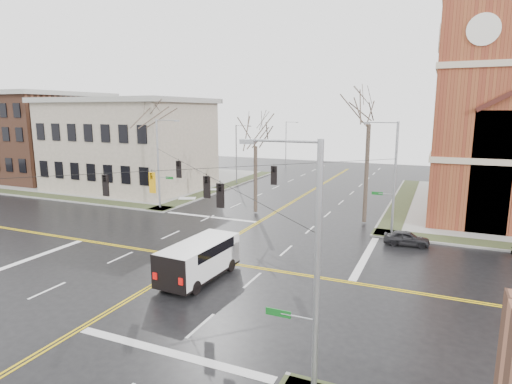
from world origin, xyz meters
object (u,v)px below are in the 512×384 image
at_px(signal_pole_nw, 160,161).
at_px(signal_pole_se, 312,271).
at_px(cargo_van, 201,256).
at_px(parked_car_a, 407,238).
at_px(signal_pole_ne, 393,174).
at_px(streetlight_north_a, 237,152).
at_px(streetlight_north_b, 287,142).
at_px(tree_nw_far, 153,126).
at_px(tree_nw_near, 255,142).
at_px(tree_ne, 369,117).

height_order(signal_pole_nw, signal_pole_se, same).
distance_m(signal_pole_se, cargo_van, 13.21).
bearing_deg(parked_car_a, signal_pole_ne, 25.10).
distance_m(signal_pole_nw, streetlight_north_a, 16.52).
height_order(signal_pole_ne, streetlight_north_b, signal_pole_ne).
bearing_deg(signal_pole_ne, tree_nw_far, 175.82).
bearing_deg(streetlight_north_a, signal_pole_se, -60.91).
height_order(signal_pole_nw, tree_nw_far, tree_nw_far).
bearing_deg(cargo_van, tree_nw_far, 136.55).
xyz_separation_m(streetlight_north_a, tree_nw_near, (8.99, -14.33, 2.57)).
xyz_separation_m(signal_pole_ne, tree_nw_far, (-24.61, 1.80, 3.45)).
distance_m(signal_pole_se, streetlight_north_b, 63.43).
height_order(signal_pole_ne, signal_pole_nw, same).
relative_size(streetlight_north_a, tree_ne, 0.61).
height_order(signal_pole_se, tree_nw_near, tree_nw_near).
height_order(signal_pole_nw, streetlight_north_b, signal_pole_nw).
xyz_separation_m(signal_pole_se, parked_car_a, (1.55, 20.29, -4.39)).
height_order(streetlight_north_b, tree_ne, tree_ne).
distance_m(signal_pole_ne, signal_pole_se, 23.00).
distance_m(signal_pole_nw, signal_pole_se, 32.28).
xyz_separation_m(signal_pole_ne, streetlight_north_a, (-21.97, 16.50, -0.48)).
bearing_deg(signal_pole_ne, tree_ne, 134.36).
height_order(streetlight_north_b, parked_car_a, streetlight_north_b).
bearing_deg(streetlight_north_b, cargo_van, -76.01).
relative_size(streetlight_north_a, streetlight_north_b, 1.00).
bearing_deg(signal_pole_nw, streetlight_north_b, 88.95).
xyz_separation_m(streetlight_north_b, tree_nw_far, (-2.63, -34.70, 3.93)).
relative_size(cargo_van, parked_car_a, 1.84).
distance_m(cargo_van, tree_nw_near, 17.85).
bearing_deg(tree_ne, streetlight_north_a, 144.38).
distance_m(streetlight_north_a, tree_nw_near, 17.11).
distance_m(cargo_van, tree_nw_far, 23.34).
xyz_separation_m(signal_pole_se, cargo_van, (-9.31, 8.65, -3.61)).
xyz_separation_m(signal_pole_ne, parked_car_a, (1.55, -2.71, -4.39)).
xyz_separation_m(parked_car_a, tree_ne, (-4.01, 5.23, 8.84)).
distance_m(signal_pole_ne, signal_pole_nw, 22.64).
xyz_separation_m(signal_pole_se, streetlight_north_a, (-21.97, 39.50, -0.48)).
bearing_deg(tree_nw_near, tree_ne, 1.93).
bearing_deg(tree_nw_far, signal_pole_nw, -42.50).
height_order(signal_pole_nw, tree_nw_near, tree_nw_near).
relative_size(signal_pole_ne, tree_ne, 0.69).
bearing_deg(tree_nw_near, parked_car_a, -18.56).
bearing_deg(signal_pole_se, parked_car_a, 85.64).
bearing_deg(cargo_van, tree_ne, 71.01).
bearing_deg(streetlight_north_b, tree_nw_near, -75.33).
height_order(tree_nw_far, tree_ne, tree_ne).
bearing_deg(signal_pole_se, cargo_van, 137.09).
distance_m(signal_pole_nw, parked_car_a, 24.73).
bearing_deg(signal_pole_nw, streetlight_north_a, 87.68).
distance_m(tree_nw_far, tree_nw_near, 11.71).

